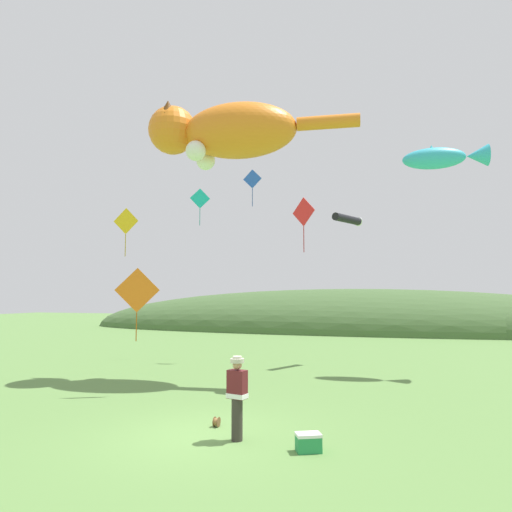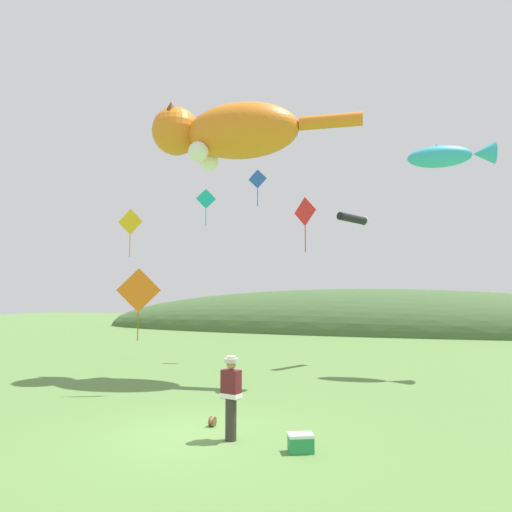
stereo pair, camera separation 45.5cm
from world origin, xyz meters
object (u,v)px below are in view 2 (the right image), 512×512
object	(u,v)px
picnic_cooler	(301,443)
kite_diamond_red	(305,212)
kite_diamond_teal	(206,199)
kite_diamond_blue	(258,179)
kite_diamond_gold	(130,222)
kite_giant_cat	(228,133)
kite_spool	(212,421)
kite_diamond_orange	(139,291)
kite_fish_windsock	(449,156)
festival_attendant	(231,395)
kite_tube_streamer	(353,219)

from	to	relation	value
picnic_cooler	kite_diamond_red	bearing A→B (deg)	101.69
kite_diamond_teal	kite_diamond_blue	size ratio (longest dim) A/B	1.05
kite_diamond_gold	kite_diamond_blue	distance (m)	7.02
kite_giant_cat	kite_diamond_gold	world-z (taller)	kite_giant_cat
kite_spool	picnic_cooler	size ratio (longest dim) A/B	0.40
kite_giant_cat	kite_diamond_blue	world-z (taller)	kite_giant_cat
kite_giant_cat	kite_spool	bearing A→B (deg)	-70.14
kite_giant_cat	kite_diamond_orange	size ratio (longest dim) A/B	3.57
kite_fish_windsock	kite_diamond_gold	bearing A→B (deg)	-162.17
kite_diamond_blue	kite_giant_cat	bearing A→B (deg)	-84.92
picnic_cooler	kite_fish_windsock	size ratio (longest dim) A/B	0.17
kite_diamond_red	kite_diamond_teal	bearing A→B (deg)	137.34
kite_fish_windsock	kite_diamond_red	xyz separation A→B (m)	(-4.98, -4.41, -2.79)
kite_giant_cat	festival_attendant	bearing A→B (deg)	-66.43
kite_spool	kite_giant_cat	bearing A→B (deg)	109.86
picnic_cooler	kite_diamond_gold	bearing A→B (deg)	142.60
kite_giant_cat	kite_diamond_orange	distance (m)	7.29
festival_attendant	kite_giant_cat	distance (m)	11.26
festival_attendant	kite_diamond_blue	size ratio (longest dim) A/B	0.95
picnic_cooler	kite_diamond_red	size ratio (longest dim) A/B	0.30
kite_diamond_teal	kite_diamond_orange	size ratio (longest dim) A/B	0.84
kite_diamond_orange	kite_diamond_red	distance (m)	6.16
picnic_cooler	kite_giant_cat	distance (m)	12.48
kite_diamond_red	kite_giant_cat	bearing A→B (deg)	165.41
festival_attendant	kite_fish_windsock	world-z (taller)	kite_fish_windsock
kite_diamond_orange	kite_diamond_gold	bearing A→B (deg)	129.15
festival_attendant	kite_giant_cat	world-z (taller)	kite_giant_cat
kite_diamond_gold	kite_diamond_red	bearing A→B (deg)	-3.49
kite_diamond_teal	kite_tube_streamer	bearing A→B (deg)	-2.56
kite_fish_windsock	kite_diamond_teal	distance (m)	11.83
kite_tube_streamer	kite_diamond_teal	xyz separation A→B (m)	(-7.62, 0.34, 1.51)
picnic_cooler	kite_diamond_gold	xyz separation A→B (m)	(-8.63, 6.60, 5.88)
picnic_cooler	kite_fish_windsock	distance (m)	14.09
kite_tube_streamer	kite_diamond_red	distance (m)	5.95
kite_tube_streamer	kite_diamond_gold	xyz separation A→B (m)	(-8.27, -5.39, -0.56)
kite_spool	kite_diamond_blue	distance (m)	14.15
kite_diamond_gold	kite_diamond_teal	bearing A→B (deg)	83.53
kite_spool	kite_diamond_gold	size ratio (longest dim) A/B	0.12
festival_attendant	kite_fish_windsock	xyz separation A→B (m)	(5.29, 10.32, 7.79)
kite_fish_windsock	kite_diamond_blue	world-z (taller)	kite_diamond_blue
kite_diamond_gold	kite_diamond_orange	size ratio (longest dim) A/B	0.85
kite_spool	picnic_cooler	world-z (taller)	picnic_cooler
kite_tube_streamer	kite_diamond_blue	bearing A→B (deg)	-179.07
kite_diamond_orange	kite_spool	bearing A→B (deg)	-33.55
kite_fish_windsock	kite_diamond_blue	xyz separation A→B (m)	(-8.68, 1.35, 0.09)
kite_diamond_teal	kite_diamond_red	world-z (taller)	kite_diamond_teal
kite_giant_cat	kite_diamond_red	xyz separation A→B (m)	(3.26, -0.85, -3.51)
festival_attendant	kite_diamond_red	bearing A→B (deg)	86.93
kite_diamond_blue	kite_diamond_red	bearing A→B (deg)	-57.30
kite_diamond_red	kite_diamond_blue	size ratio (longest dim) A/B	1.03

